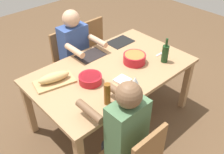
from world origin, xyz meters
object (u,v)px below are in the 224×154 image
object	(u,v)px
cutting_board	(55,82)
bread_loaf	(54,77)
dining_table	(112,75)
chair_far_right	(97,46)
diner_far_center	(76,49)
napkin_stack	(122,80)
serving_bowl_pasta	(90,79)
wine_bottle	(165,53)
wine_glass	(135,81)
chair_far_center	(69,58)
beer_bottle	(107,94)
diner_near_left	(123,128)
serving_bowl_fruit	(134,58)

from	to	relation	value
cutting_board	bread_loaf	bearing A→B (deg)	0.00
dining_table	chair_far_right	size ratio (longest dim) A/B	2.08
diner_far_center	bread_loaf	bearing A→B (deg)	-142.42
diner_far_center	napkin_stack	size ratio (longest dim) A/B	8.57
serving_bowl_pasta	wine_bottle	world-z (taller)	wine_bottle
wine_glass	serving_bowl_pasta	bearing A→B (deg)	120.15
chair_far_center	bread_loaf	xyz separation A→B (m)	(-0.59, -0.64, 0.32)
chair_far_center	napkin_stack	bearing A→B (deg)	-93.76
wine_glass	napkin_stack	size ratio (longest dim) A/B	1.19
chair_far_center	beer_bottle	size ratio (longest dim) A/B	3.86
chair_far_center	wine_bottle	size ratio (longest dim) A/B	2.93
chair_far_center	wine_glass	xyz separation A→B (m)	(-0.09, -1.27, 0.37)
wine_bottle	wine_glass	size ratio (longest dim) A/B	1.75
serving_bowl_pasta	chair_far_right	bearing A→B (deg)	47.50
serving_bowl_pasta	bread_loaf	bearing A→B (deg)	138.22
dining_table	diner_far_center	size ratio (longest dim) A/B	1.47
diner_near_left	chair_far_right	world-z (taller)	diner_near_left
serving_bowl_pasta	serving_bowl_fruit	xyz separation A→B (m)	(0.59, -0.05, 0.01)
dining_table	bread_loaf	world-z (taller)	bread_loaf
chair_far_center	wine_bottle	bearing A→B (deg)	-64.99
chair_far_center	cutting_board	bearing A→B (deg)	-132.81
cutting_board	napkin_stack	bearing A→B (deg)	-40.76
diner_far_center	chair_far_right	distance (m)	0.56
bread_loaf	beer_bottle	xyz separation A→B (m)	(0.19, -0.59, 0.04)
dining_table	diner_far_center	xyz separation A→B (m)	(-0.00, 0.67, 0.03)
diner_far_center	beer_bottle	distance (m)	1.13
diner_far_center	napkin_stack	distance (m)	0.91
chair_far_right	serving_bowl_pasta	size ratio (longest dim) A/B	3.62
serving_bowl_fruit	wine_bottle	distance (m)	0.34
chair_far_right	bread_loaf	world-z (taller)	same
beer_bottle	diner_near_left	bearing A→B (deg)	-105.22
diner_near_left	serving_bowl_pasta	distance (m)	0.67
chair_far_center	wine_bottle	distance (m)	1.31
chair_far_center	serving_bowl_pasta	size ratio (longest dim) A/B	3.62
chair_far_right	serving_bowl_pasta	distance (m)	1.23
wine_bottle	beer_bottle	distance (m)	0.94
cutting_board	serving_bowl_fruit	bearing A→B (deg)	-18.55
dining_table	napkin_stack	size ratio (longest dim) A/B	12.60
cutting_board	diner_far_center	bearing A→B (deg)	37.58
serving_bowl_fruit	wine_glass	xyz separation A→B (m)	(-0.36, -0.35, 0.06)
bread_loaf	diner_near_left	bearing A→B (deg)	-83.11
cutting_board	wine_glass	world-z (taller)	wine_glass
napkin_stack	serving_bowl_fruit	bearing A→B (deg)	24.93
serving_bowl_fruit	beer_bottle	xyz separation A→B (m)	(-0.68, -0.30, 0.05)
bread_loaf	napkin_stack	distance (m)	0.69
diner_near_left	chair_far_right	distance (m)	1.82
serving_bowl_fruit	wine_glass	size ratio (longest dim) A/B	1.51
diner_far_center	diner_near_left	world-z (taller)	same
diner_near_left	cutting_board	bearing A→B (deg)	96.89
diner_near_left	napkin_stack	xyz separation A→B (m)	(0.41, 0.43, 0.05)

